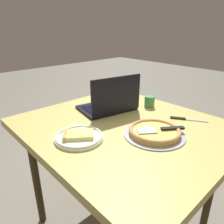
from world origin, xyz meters
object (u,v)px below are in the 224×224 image
at_px(laptop, 109,104).
at_px(pizza_plate, 79,137).
at_px(table_knife, 185,119).
at_px(drink_cup, 150,101).
at_px(dining_table, 124,135).
at_px(pizza_tray, 155,132).

bearing_deg(laptop, pizza_plate, -64.23).
bearing_deg(table_knife, pizza_plate, -111.49).
relative_size(pizza_plate, drink_cup, 3.19).
xyz_separation_m(laptop, drink_cup, (0.13, 0.25, -0.01)).
xyz_separation_m(dining_table, laptop, (-0.21, 0.08, 0.12)).
distance_m(laptop, table_knife, 0.48).
distance_m(pizza_plate, pizza_tray, 0.38).
bearing_deg(table_knife, dining_table, -122.66).
xyz_separation_m(dining_table, pizza_tray, (0.19, 0.02, 0.08)).
bearing_deg(drink_cup, dining_table, -76.36).
bearing_deg(dining_table, drink_cup, 103.64).
bearing_deg(table_knife, laptop, -150.25).
xyz_separation_m(laptop, pizza_tray, (0.40, -0.06, -0.03)).
xyz_separation_m(table_knife, drink_cup, (-0.28, 0.02, 0.03)).
distance_m(dining_table, pizza_plate, 0.30).
distance_m(pizza_tray, drink_cup, 0.41).
bearing_deg(drink_cup, pizza_plate, -85.83).
bearing_deg(dining_table, pizza_tray, 6.37).
relative_size(pizza_tray, table_knife, 1.62).
distance_m(laptop, pizza_tray, 0.41).
bearing_deg(laptop, table_knife, 29.75).
xyz_separation_m(pizza_tray, drink_cup, (-0.27, 0.31, 0.02)).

